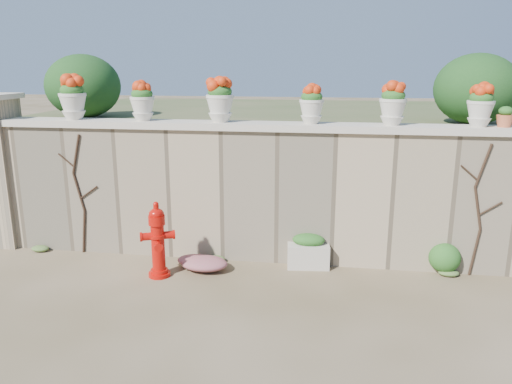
% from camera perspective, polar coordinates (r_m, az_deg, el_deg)
% --- Properties ---
extents(ground, '(80.00, 80.00, 0.00)m').
position_cam_1_polar(ground, '(6.29, -3.26, -13.44)').
color(ground, brown).
rests_on(ground, ground).
extents(stone_wall, '(8.00, 0.40, 2.00)m').
position_cam_1_polar(stone_wall, '(7.58, -0.56, -0.35)').
color(stone_wall, tan).
rests_on(stone_wall, ground).
extents(wall_cap, '(8.10, 0.52, 0.10)m').
position_cam_1_polar(wall_cap, '(7.38, -0.58, 7.56)').
color(wall_cap, beige).
rests_on(wall_cap, stone_wall).
extents(gate_pillar, '(0.72, 0.72, 2.48)m').
position_cam_1_polar(gate_pillar, '(9.14, -27.22, 2.26)').
color(gate_pillar, tan).
rests_on(gate_pillar, ground).
extents(raised_fill, '(9.00, 6.00, 2.00)m').
position_cam_1_polar(raised_fill, '(10.67, 2.21, 4.01)').
color(raised_fill, '#384C23').
rests_on(raised_fill, ground).
extents(back_shrub_left, '(1.30, 1.30, 1.10)m').
position_cam_1_polar(back_shrub_left, '(9.51, -19.13, 11.36)').
color(back_shrub_left, '#143814').
rests_on(back_shrub_left, raised_fill).
extents(back_shrub_right, '(1.30, 1.30, 1.10)m').
position_cam_1_polar(back_shrub_right, '(8.72, 23.88, 10.72)').
color(back_shrub_right, '#143814').
rests_on(back_shrub_right, raised_fill).
extents(vine_left, '(0.60, 0.04, 1.91)m').
position_cam_1_polar(vine_left, '(8.23, -19.51, -0.06)').
color(vine_left, black).
rests_on(vine_left, ground).
extents(vine_right, '(0.60, 0.04, 1.91)m').
position_cam_1_polar(vine_right, '(7.55, 24.09, -1.76)').
color(vine_right, black).
rests_on(vine_right, ground).
extents(fire_hydrant, '(0.47, 0.34, 1.09)m').
position_cam_1_polar(fire_hydrant, '(7.15, -11.17, -5.36)').
color(fire_hydrant, '#B70D07').
rests_on(fire_hydrant, ground).
extents(planter_box, '(0.64, 0.42, 0.51)m').
position_cam_1_polar(planter_box, '(7.49, 5.99, -6.77)').
color(planter_box, beige).
rests_on(planter_box, ground).
extents(green_shrub, '(0.58, 0.52, 0.55)m').
position_cam_1_polar(green_shrub, '(7.65, 20.93, -6.90)').
color(green_shrub, '#1E5119').
rests_on(green_shrub, ground).
extents(magenta_clump, '(0.98, 0.65, 0.26)m').
position_cam_1_polar(magenta_clump, '(7.46, -6.77, -7.74)').
color(magenta_clump, '#D12972').
rests_on(magenta_clump, ground).
extents(white_flowers, '(0.52, 0.41, 0.19)m').
position_cam_1_polar(white_flowers, '(7.38, -5.58, -8.28)').
color(white_flowers, white).
rests_on(white_flowers, ground).
extents(urn_pot_0, '(0.41, 0.41, 0.64)m').
position_cam_1_polar(urn_pot_0, '(8.25, -20.22, 9.99)').
color(urn_pot_0, beige).
rests_on(urn_pot_0, wall_cap).
extents(urn_pot_1, '(0.37, 0.37, 0.58)m').
position_cam_1_polar(urn_pot_1, '(7.78, -12.86, 10.05)').
color(urn_pot_1, beige).
rests_on(urn_pot_1, wall_cap).
extents(urn_pot_2, '(0.41, 0.41, 0.64)m').
position_cam_1_polar(urn_pot_2, '(7.43, -4.14, 10.41)').
color(urn_pot_2, beige).
rests_on(urn_pot_2, wall_cap).
extents(urn_pot_3, '(0.35, 0.35, 0.55)m').
position_cam_1_polar(urn_pot_3, '(7.25, 6.37, 9.91)').
color(urn_pot_3, beige).
rests_on(urn_pot_3, wall_cap).
extents(urn_pot_4, '(0.38, 0.38, 0.59)m').
position_cam_1_polar(urn_pot_4, '(7.29, 15.37, 9.67)').
color(urn_pot_4, beige).
rests_on(urn_pot_4, wall_cap).
extents(urn_pot_5, '(0.36, 0.36, 0.57)m').
position_cam_1_polar(urn_pot_5, '(7.51, 24.28, 8.95)').
color(urn_pot_5, beige).
rests_on(urn_pot_5, wall_cap).
extents(terracotta_pot, '(0.23, 0.23, 0.27)m').
position_cam_1_polar(terracotta_pot, '(7.62, 26.58, 7.59)').
color(terracotta_pot, '#BC5D39').
rests_on(terracotta_pot, wall_cap).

